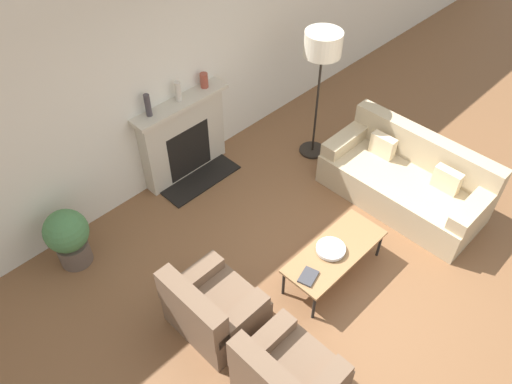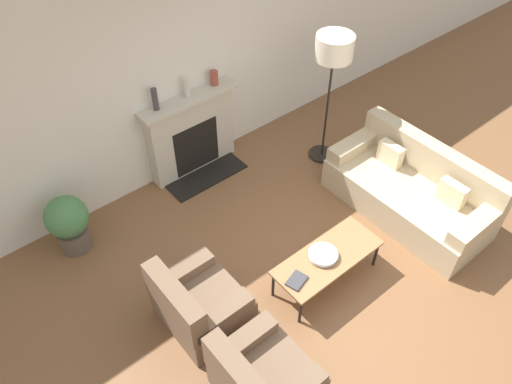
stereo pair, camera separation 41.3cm
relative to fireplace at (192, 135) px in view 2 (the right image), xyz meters
The scene contains 14 objects.
ground_plane 2.73m from the fireplace, 88.35° to the right, with size 18.00×18.00×0.00m, color brown.
wall_back 0.92m from the fireplace, 61.99° to the left, with size 18.00×0.06×2.90m.
fireplace is the anchor object (origin of this frame).
couch 2.82m from the fireplace, 55.84° to the right, with size 0.92×1.97×0.84m.
armchair_near 3.26m from the fireplace, 113.77° to the right, with size 0.75×0.82×0.79m.
armchair_far 2.40m from the fireplace, 123.31° to the right, with size 0.75×0.82×0.79m.
coffee_table 2.45m from the fireplace, 89.33° to the right, with size 1.22×0.49×0.40m.
bowl 2.41m from the fireplace, 90.29° to the right, with size 0.31×0.31×0.05m.
book 2.50m from the fireplace, 100.01° to the right, with size 0.24×0.20×0.02m.
floor_lamp 2.02m from the fireplace, 31.63° to the right, with size 0.46×0.46×1.79m.
mantel_vase_left 0.83m from the fireplace, behind, with size 0.07×0.07×0.28m.
mantel_vase_center_left 0.70m from the fireplace, 53.36° to the left, with size 0.07×0.07×0.24m.
mantel_vase_center_right 0.79m from the fireplace, ahead, with size 0.10×0.10×0.19m.
potted_plant 1.88m from the fireplace, behind, with size 0.48×0.48×0.74m.
Camera 2 is at (-2.67, -1.77, 4.52)m, focal length 35.00 mm.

